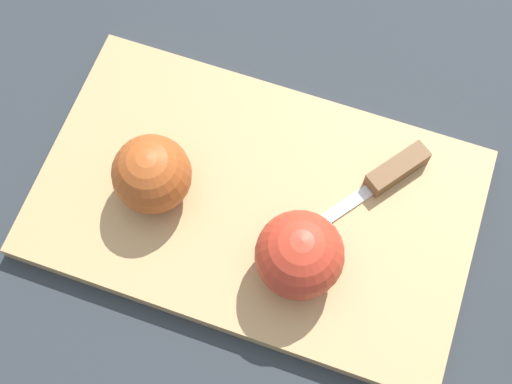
% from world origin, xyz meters
% --- Properties ---
extents(ground_plane, '(4.00, 4.00, 0.00)m').
position_xyz_m(ground_plane, '(0.00, 0.00, 0.00)').
color(ground_plane, '#282D33').
extents(cutting_board, '(0.46, 0.30, 0.02)m').
position_xyz_m(cutting_board, '(0.00, 0.00, 0.01)').
color(cutting_board, tan).
rests_on(cutting_board, ground_plane).
extents(apple_half_left, '(0.08, 0.08, 0.08)m').
position_xyz_m(apple_half_left, '(-0.09, -0.03, 0.06)').
color(apple_half_left, '#AD4C1E').
rests_on(apple_half_left, cutting_board).
extents(apple_half_right, '(0.08, 0.08, 0.08)m').
position_xyz_m(apple_half_right, '(0.06, -0.05, 0.06)').
color(apple_half_right, red).
rests_on(apple_half_right, cutting_board).
extents(knife, '(0.10, 0.15, 0.02)m').
position_xyz_m(knife, '(0.11, 0.08, 0.03)').
color(knife, silver).
rests_on(knife, cutting_board).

